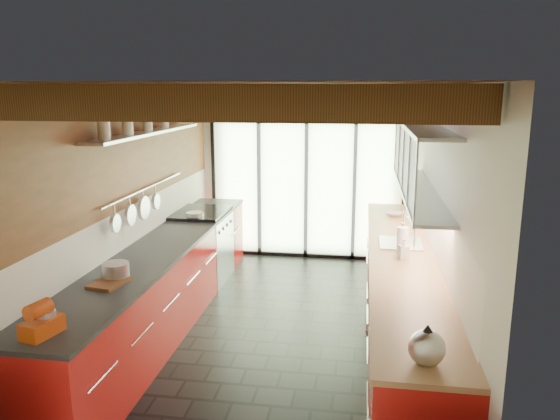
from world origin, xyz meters
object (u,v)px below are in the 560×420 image
(kettle, at_px, (427,346))
(paper_towel, at_px, (403,240))
(stand_mixer, at_px, (42,321))
(soap_bottle, at_px, (404,249))
(bowl, at_px, (394,214))

(kettle, relative_size, paper_towel, 0.99)
(stand_mixer, bearing_deg, kettle, -0.15)
(paper_towel, xyz_separation_m, soap_bottle, (-0.00, -0.22, -0.03))
(stand_mixer, relative_size, kettle, 0.98)
(paper_towel, xyz_separation_m, bowl, (-0.00, 1.64, -0.11))
(soap_bottle, bearing_deg, paper_towel, 90.00)
(stand_mixer, distance_m, paper_towel, 3.44)
(kettle, xyz_separation_m, bowl, (0.00, 3.97, -0.09))
(paper_towel, bearing_deg, stand_mixer, -137.54)
(bowl, bearing_deg, paper_towel, -90.00)
(kettle, bearing_deg, paper_towel, 90.00)
(kettle, height_order, paper_towel, paper_towel)
(soap_bottle, bearing_deg, stand_mixer, -140.30)
(stand_mixer, bearing_deg, soap_bottle, 39.70)
(soap_bottle, bearing_deg, kettle, -90.00)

